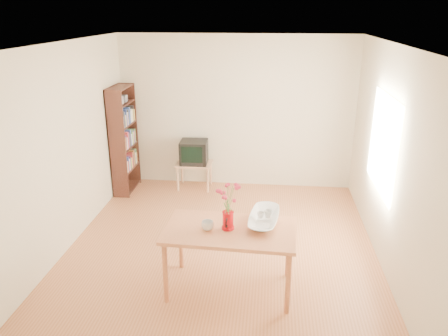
# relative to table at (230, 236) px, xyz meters

# --- Properties ---
(room) EXTENTS (4.50, 4.50, 4.50)m
(room) POSITION_rel_table_xyz_m (-0.17, 0.91, 0.63)
(room) COLOR #9D5A37
(room) RESTS_ON ground
(table) EXTENTS (1.43, 0.85, 0.75)m
(table) POSITION_rel_table_xyz_m (0.00, 0.00, 0.00)
(table) COLOR #B1623D
(table) RESTS_ON ground
(tv_stand) EXTENTS (0.60, 0.45, 0.46)m
(tv_stand) POSITION_rel_table_xyz_m (-0.90, 2.87, -0.28)
(tv_stand) COLOR tan
(tv_stand) RESTS_ON ground
(bookshelf) EXTENTS (0.28, 0.70, 1.80)m
(bookshelf) POSITION_rel_table_xyz_m (-2.04, 2.65, 0.17)
(bookshelf) COLOR black
(bookshelf) RESTS_ON ground
(pitcher) EXTENTS (0.14, 0.21, 0.20)m
(pitcher) POSITION_rel_table_xyz_m (-0.02, 0.00, 0.17)
(pitcher) COLOR red
(pitcher) RESTS_ON table
(flowers) EXTENTS (0.23, 0.23, 0.33)m
(flowers) POSITION_rel_table_xyz_m (-0.02, 0.00, 0.44)
(flowers) COLOR #EA375F
(flowers) RESTS_ON pitcher
(mug) EXTENTS (0.17, 0.17, 0.10)m
(mug) POSITION_rel_table_xyz_m (-0.24, -0.05, 0.13)
(mug) COLOR white
(mug) RESTS_ON table
(bowl) EXTENTS (0.53, 0.53, 0.45)m
(bowl) POSITION_rel_table_xyz_m (0.36, 0.22, 0.31)
(bowl) COLOR white
(bowl) RESTS_ON table
(teacup_a) EXTENTS (0.09, 0.09, 0.06)m
(teacup_a) POSITION_rel_table_xyz_m (0.32, 0.22, 0.26)
(teacup_a) COLOR white
(teacup_a) RESTS_ON bowl
(teacup_b) EXTENTS (0.09, 0.09, 0.07)m
(teacup_b) POSITION_rel_table_xyz_m (0.40, 0.24, 0.27)
(teacup_b) COLOR white
(teacup_b) RESTS_ON bowl
(television) EXTENTS (0.47, 0.44, 0.40)m
(television) POSITION_rel_table_xyz_m (-0.90, 2.89, -0.01)
(television) COLOR black
(television) RESTS_ON tv_stand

